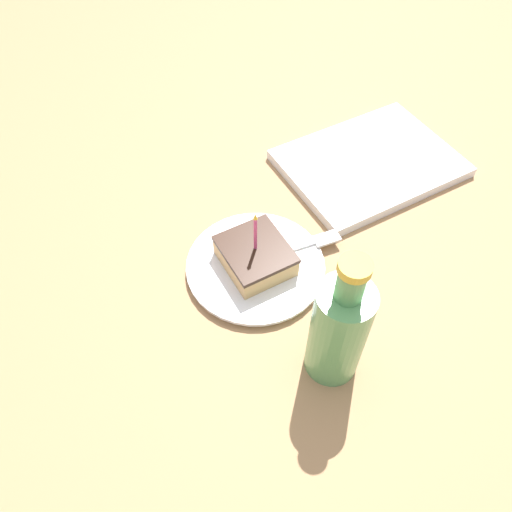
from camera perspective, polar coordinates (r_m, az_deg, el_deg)
ground_plane at (r=0.83m, az=-0.06°, el=-2.33°), size 2.40×2.40×0.04m
plate at (r=0.81m, az=0.00°, el=-1.17°), size 0.23×0.23×0.02m
cake_slice at (r=0.79m, az=0.05°, el=-0.06°), size 0.10×0.11×0.12m
fork at (r=0.83m, az=4.81°, el=0.97°), size 0.18×0.04×0.00m
bottle at (r=0.66m, az=9.44°, el=-8.27°), size 0.07×0.07×0.24m
marble_board at (r=1.00m, az=12.85°, el=10.29°), size 0.32×0.24×0.02m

